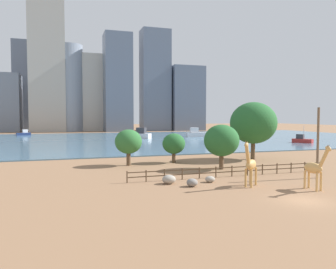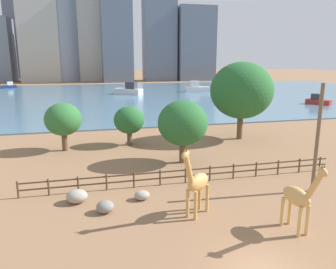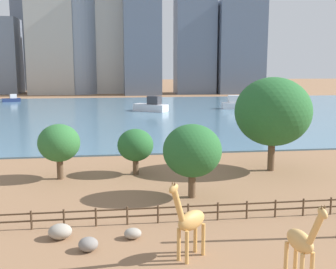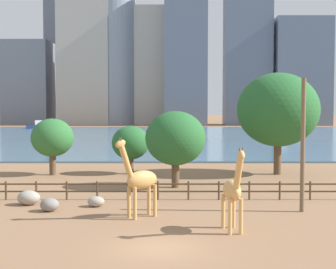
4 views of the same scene
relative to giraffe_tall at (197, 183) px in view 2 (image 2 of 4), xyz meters
name	(u,v)px [view 2 (image 2 of 4)]	position (x,y,z in m)	size (l,w,h in m)	color
ground_plane	(116,95)	(1.24, 73.60, -2.25)	(400.00, 400.00, 0.00)	#8C6647
harbor_water	(117,96)	(1.24, 70.60, -2.15)	(180.00, 86.00, 0.20)	slate
giraffe_tall	(197,183)	(0.00, 0.00, 0.00)	(2.65, 2.34, 4.84)	tan
giraffe_companion	(299,197)	(5.04, -3.38, -0.08)	(1.09, 3.10, 4.61)	tan
utility_pole	(317,139)	(9.97, 1.66, 1.88)	(0.28, 0.28, 8.26)	brown
boulder_near_fence	(142,195)	(-3.03, 3.21, -1.91)	(1.10, 0.91, 0.68)	gray
boulder_by_pole	(77,196)	(-7.57, 3.80, -1.77)	(1.48, 1.28, 0.96)	gray
boulder_small	(105,207)	(-5.72, 1.77, -1.84)	(1.17, 1.11, 0.83)	gray
enclosure_fence	(187,174)	(1.12, 5.60, -1.49)	(26.12, 0.14, 1.30)	#4C3826
tree_left_large	(63,120)	(-9.19, 18.14, 1.24)	(3.97, 3.97, 5.31)	brown
tree_center_broad	(242,91)	(12.04, 18.56, 3.86)	(7.74, 7.74, 9.61)	brown
tree_right_tall	(129,120)	(-1.91, 18.86, 0.71)	(3.56, 3.56, 4.59)	brown
tree_left_small	(183,123)	(2.25, 10.90, 1.67)	(4.81, 4.81, 6.11)	brown
boat_ferry	(9,86)	(-32.29, 102.62, -1.31)	(5.25, 3.42, 2.17)	navy
boat_sailboat	(318,101)	(42.61, 43.05, -1.28)	(4.27, 5.32, 4.61)	#B22D28
boat_tug	(197,88)	(25.70, 75.84, -0.96)	(7.58, 3.43, 3.23)	silver
boat_barge	(129,90)	(4.90, 73.49, -0.87)	(8.01, 7.05, 3.48)	silver
skyline_tower_needle	(194,44)	(42.95, 131.12, 14.21)	(16.93, 13.22, 32.93)	slate
skyline_tower_glass	(87,38)	(-5.30, 140.26, 16.69)	(17.32, 12.45, 37.89)	#B7B2A8
skyline_block_left	(159,24)	(26.49, 131.89, 23.05)	(14.30, 10.37, 50.61)	slate
skyline_tower_short	(63,33)	(-15.35, 136.69, 18.43)	(13.44, 13.44, 41.36)	gray
skyline_block_wide	(116,27)	(7.00, 128.98, 21.07)	(12.90, 11.84, 46.64)	slate
skyline_tower_far	(25,30)	(-34.78, 162.89, 21.44)	(17.10, 11.33, 47.38)	slate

